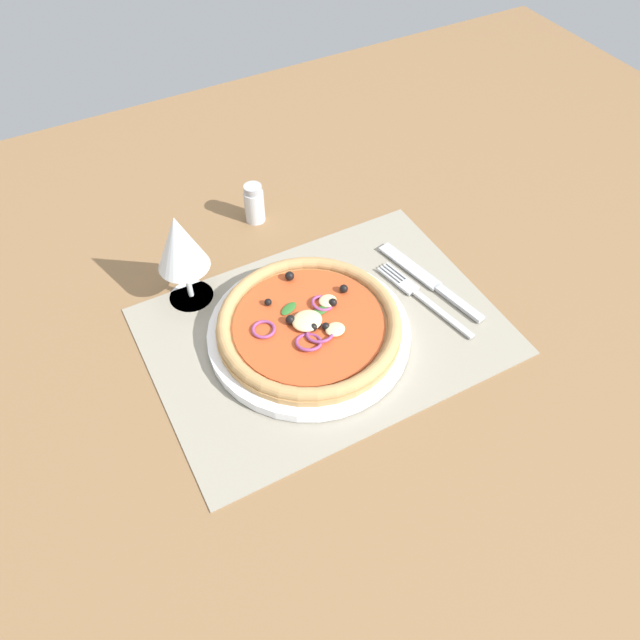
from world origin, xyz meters
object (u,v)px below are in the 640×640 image
(plate, at_px, (310,334))
(fork, at_px, (420,296))
(pepper_shaker, at_px, (254,204))
(pizza, at_px, (310,325))
(knife, at_px, (429,280))
(wine_glass, at_px, (180,245))

(plate, bearing_deg, fork, -2.54)
(fork, xyz_separation_m, pepper_shaker, (-0.14, 0.27, 0.03))
(pizza, bearing_deg, pepper_shaker, 81.79)
(fork, relative_size, pepper_shaker, 2.68)
(fork, height_order, pepper_shaker, pepper_shaker)
(knife, height_order, wine_glass, wine_glass)
(pizza, height_order, fork, pizza)
(knife, bearing_deg, pepper_shaker, 21.41)
(knife, xyz_separation_m, pepper_shaker, (-0.17, 0.26, 0.03))
(fork, height_order, knife, knife)
(pizza, distance_m, wine_glass, 0.20)
(wine_glass, bearing_deg, fork, -28.84)
(pepper_shaker, bearing_deg, knife, -56.94)
(fork, relative_size, wine_glass, 1.20)
(pizza, distance_m, knife, 0.21)
(wine_glass, relative_size, pepper_shaker, 2.22)
(plate, xyz_separation_m, fork, (0.18, -0.01, -0.01))
(plate, relative_size, pepper_shaker, 4.13)
(plate, xyz_separation_m, pizza, (0.00, 0.00, 0.02))
(plate, xyz_separation_m, wine_glass, (-0.12, 0.15, 0.09))
(plate, xyz_separation_m, knife, (0.20, 0.01, -0.00))
(knife, bearing_deg, pizza, 81.66)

